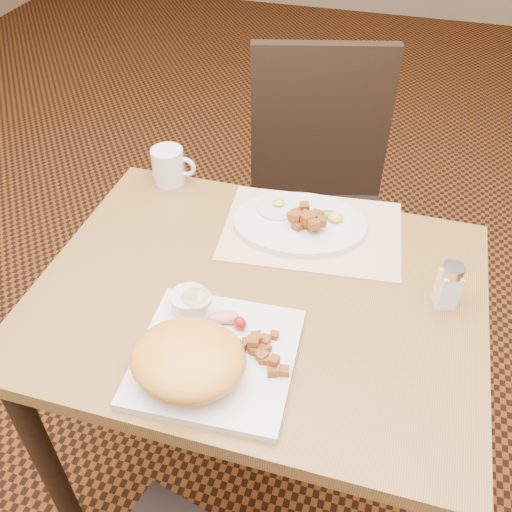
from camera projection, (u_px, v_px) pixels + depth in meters
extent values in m
plane|color=black|center=(257.00, 474.00, 1.65)|extent=(8.00, 8.00, 0.00)
cube|color=olive|center=(258.00, 297.00, 1.17)|extent=(0.90, 0.70, 0.03)
cylinder|color=black|center=(51.00, 470.00, 1.28)|extent=(0.05, 0.05, 0.71)
cylinder|color=black|center=(158.00, 289.00, 1.72)|extent=(0.05, 0.05, 0.71)
cylinder|color=black|center=(429.00, 347.00, 1.55)|extent=(0.05, 0.05, 0.71)
cube|color=black|center=(317.00, 235.00, 1.76)|extent=(0.51, 0.51, 0.05)
cylinder|color=black|center=(360.00, 255.00, 2.05)|extent=(0.04, 0.04, 0.42)
cylinder|color=black|center=(372.00, 331.00, 1.78)|extent=(0.04, 0.04, 0.42)
cylinder|color=black|center=(260.00, 253.00, 2.06)|extent=(0.04, 0.04, 0.42)
cylinder|color=black|center=(257.00, 329.00, 1.79)|extent=(0.04, 0.04, 0.42)
cube|color=black|center=(320.00, 125.00, 1.73)|extent=(0.42, 0.14, 0.50)
cube|color=white|center=(312.00, 230.00, 1.30)|extent=(0.43, 0.32, 0.00)
cube|color=silver|center=(216.00, 357.00, 1.02)|extent=(0.30, 0.30, 0.02)
ellipsoid|color=#F9A130|center=(188.00, 359.00, 0.96)|extent=(0.20, 0.18, 0.07)
ellipsoid|color=#F9A130|center=(199.00, 380.00, 0.96)|extent=(0.08, 0.07, 0.03)
ellipsoid|color=#F9A130|center=(164.00, 347.00, 1.01)|extent=(0.08, 0.07, 0.03)
cylinder|color=silver|center=(189.00, 302.00, 1.08)|extent=(0.07, 0.07, 0.04)
cylinder|color=beige|center=(197.00, 298.00, 1.07)|extent=(0.06, 0.06, 0.01)
ellipsoid|color=#387223|center=(229.00, 318.00, 1.07)|extent=(0.04, 0.03, 0.01)
ellipsoid|color=red|center=(240.00, 323.00, 1.05)|extent=(0.03, 0.03, 0.03)
ellipsoid|color=#F28C72|center=(223.00, 317.00, 1.07)|extent=(0.07, 0.05, 0.02)
cylinder|color=white|center=(278.00, 207.00, 1.33)|extent=(0.10, 0.10, 0.01)
ellipsoid|color=yellow|center=(279.00, 203.00, 1.33)|extent=(0.03, 0.03, 0.01)
ellipsoid|color=#387223|center=(330.00, 214.00, 1.31)|extent=(0.04, 0.03, 0.01)
ellipsoid|color=yellow|center=(335.00, 217.00, 1.29)|extent=(0.04, 0.04, 0.02)
cube|color=white|center=(447.00, 289.00, 1.10)|extent=(0.05, 0.05, 0.08)
cylinder|color=silver|center=(453.00, 270.00, 1.07)|extent=(0.05, 0.05, 0.02)
cylinder|color=silver|center=(168.00, 166.00, 1.42)|extent=(0.08, 0.08, 0.09)
torus|color=silver|center=(185.00, 167.00, 1.41)|extent=(0.05, 0.02, 0.05)
cube|color=#9A4B18|center=(266.00, 348.00, 1.02)|extent=(0.02, 0.02, 0.01)
cube|color=#9A4B18|center=(272.00, 370.00, 0.98)|extent=(0.02, 0.02, 0.02)
cube|color=#9A4B18|center=(262.00, 356.00, 1.00)|extent=(0.02, 0.02, 0.02)
cube|color=#9A4B18|center=(265.00, 341.00, 1.03)|extent=(0.02, 0.02, 0.02)
cube|color=#9A4B18|center=(259.00, 353.00, 1.01)|extent=(0.02, 0.02, 0.01)
cube|color=#9A4B18|center=(256.00, 338.00, 1.01)|extent=(0.02, 0.03, 0.02)
cube|color=#9A4B18|center=(253.00, 342.00, 1.01)|extent=(0.02, 0.02, 0.02)
cube|color=#9A4B18|center=(274.00, 335.00, 1.04)|extent=(0.02, 0.01, 0.01)
cube|color=#9A4B18|center=(261.00, 357.00, 1.00)|extent=(0.02, 0.02, 0.02)
cube|color=#9A4B18|center=(240.00, 348.00, 1.02)|extent=(0.02, 0.02, 0.02)
cube|color=#9A4B18|center=(274.00, 361.00, 0.97)|extent=(0.02, 0.02, 0.02)
cube|color=#9A4B18|center=(264.00, 359.00, 1.00)|extent=(0.02, 0.02, 0.01)
cube|color=#9A4B18|center=(256.00, 349.00, 1.01)|extent=(0.03, 0.02, 0.02)
cube|color=#9A4B18|center=(256.00, 350.00, 1.01)|extent=(0.02, 0.02, 0.02)
cube|color=#9A4B18|center=(264.00, 355.00, 1.01)|extent=(0.01, 0.02, 0.01)
cube|color=#9A4B18|center=(256.00, 349.00, 1.01)|extent=(0.02, 0.02, 0.02)
cube|color=#9A4B18|center=(247.00, 343.00, 1.03)|extent=(0.02, 0.02, 0.01)
cube|color=#9A4B18|center=(235.00, 343.00, 1.03)|extent=(0.02, 0.02, 0.01)
cube|color=#9A4B18|center=(284.00, 371.00, 0.98)|extent=(0.02, 0.02, 0.01)
cube|color=#9A4B18|center=(291.00, 216.00, 1.30)|extent=(0.03, 0.03, 0.01)
cube|color=#9A4B18|center=(313.00, 225.00, 1.25)|extent=(0.03, 0.03, 0.02)
cube|color=#9A4B18|center=(315.00, 224.00, 1.25)|extent=(0.02, 0.02, 0.02)
cube|color=#9A4B18|center=(305.00, 207.00, 1.29)|extent=(0.03, 0.03, 0.02)
cube|color=#9A4B18|center=(304.00, 223.00, 1.28)|extent=(0.03, 0.03, 0.02)
cube|color=#9A4B18|center=(312.00, 224.00, 1.27)|extent=(0.03, 0.03, 0.02)
cube|color=#9A4B18|center=(311.00, 218.00, 1.26)|extent=(0.02, 0.02, 0.02)
cube|color=#9A4B18|center=(310.00, 218.00, 1.26)|extent=(0.03, 0.03, 0.02)
cube|color=#9A4B18|center=(312.00, 216.00, 1.27)|extent=(0.03, 0.03, 0.02)
cube|color=#9A4B18|center=(322.00, 222.00, 1.25)|extent=(0.02, 0.02, 0.02)
cube|color=#9A4B18|center=(298.00, 213.00, 1.31)|extent=(0.03, 0.03, 0.02)
cube|color=#9A4B18|center=(306.00, 216.00, 1.27)|extent=(0.03, 0.03, 0.02)
cube|color=#9A4B18|center=(310.00, 219.00, 1.26)|extent=(0.03, 0.03, 0.02)
cube|color=#9A4B18|center=(305.00, 222.00, 1.28)|extent=(0.03, 0.03, 0.02)
cube|color=#9A4B18|center=(303.00, 212.00, 1.31)|extent=(0.02, 0.02, 0.02)
cube|color=#9A4B18|center=(308.00, 222.00, 1.28)|extent=(0.02, 0.02, 0.02)
cube|color=#9A4B18|center=(317.00, 216.00, 1.29)|extent=(0.03, 0.03, 0.02)
cube|color=#9A4B18|center=(306.00, 219.00, 1.26)|extent=(0.03, 0.03, 0.02)
cube|color=#9A4B18|center=(307.00, 221.00, 1.28)|extent=(0.03, 0.03, 0.02)
cube|color=#9A4B18|center=(295.00, 216.00, 1.27)|extent=(0.02, 0.02, 0.02)
cube|color=#9A4B18|center=(298.00, 226.00, 1.27)|extent=(0.03, 0.03, 0.02)
cube|color=#9A4B18|center=(306.00, 224.00, 1.28)|extent=(0.02, 0.02, 0.01)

